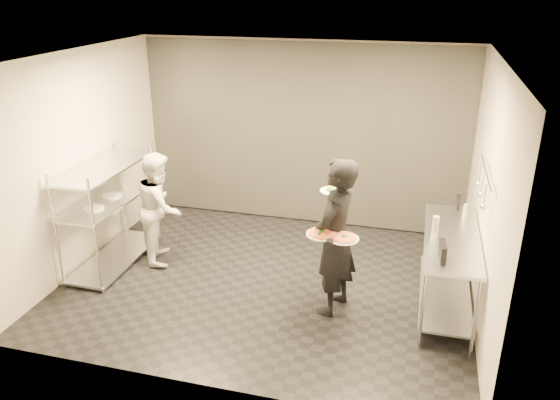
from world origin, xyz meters
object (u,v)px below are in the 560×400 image
(pizza_plate_near, at_px, (323,233))
(prep_counter, at_px, (449,259))
(salad_plate, at_px, (332,189))
(pos_monitor, at_px, (443,252))
(waiter, at_px, (336,238))
(bottle_clear, at_px, (465,211))
(bottle_dark, at_px, (458,202))
(pizza_plate_far, at_px, (344,238))
(chef, at_px, (160,207))
(bottle_green, at_px, (435,227))
(pass_rack, at_px, (110,209))

(pizza_plate_near, bearing_deg, prep_counter, 21.69)
(salad_plate, distance_m, pos_monitor, 1.41)
(salad_plate, xyz_separation_m, pos_monitor, (1.25, -0.55, -0.35))
(waiter, xyz_separation_m, salad_plate, (-0.11, 0.32, 0.45))
(waiter, xyz_separation_m, bottle_clear, (1.41, 0.91, 0.09))
(waiter, xyz_separation_m, bottle_dark, (1.33, 1.18, 0.10))
(pizza_plate_far, bearing_deg, bottle_dark, 48.29)
(pizza_plate_near, relative_size, salad_plate, 1.27)
(prep_counter, height_order, bottle_dark, bottle_dark)
(pizza_plate_far, xyz_separation_m, bottle_clear, (1.29, 1.10, -0.01))
(chef, height_order, pizza_plate_near, chef)
(pizza_plate_far, xyz_separation_m, pos_monitor, (1.02, -0.04, -0.01))
(pizza_plate_near, distance_m, pizza_plate_far, 0.24)
(pizza_plate_far, bearing_deg, prep_counter, 26.38)
(chef, height_order, pizza_plate_far, chef)
(pizza_plate_far, bearing_deg, salad_plate, 113.92)
(pos_monitor, relative_size, bottle_green, 1.00)
(pizza_plate_near, distance_m, bottle_green, 1.26)
(pizza_plate_far, height_order, bottle_green, bottle_green)
(chef, xyz_separation_m, bottle_green, (3.53, -0.36, 0.29))
(chef, height_order, bottle_dark, chef)
(pizza_plate_far, xyz_separation_m, salad_plate, (-0.22, 0.50, 0.35))
(bottle_green, xyz_separation_m, bottle_clear, (0.35, 0.63, -0.04))
(pass_rack, relative_size, waiter, 0.87)
(pizza_plate_far, xyz_separation_m, bottle_green, (0.95, 0.46, 0.03))
(pass_rack, xyz_separation_m, pos_monitor, (4.21, -0.61, 0.24))
(salad_plate, distance_m, bottle_green, 1.21)
(salad_plate, distance_m, bottle_clear, 1.67)
(pass_rack, distance_m, bottle_green, 4.14)
(salad_plate, height_order, pos_monitor, salad_plate)
(prep_counter, xyz_separation_m, bottle_clear, (0.15, 0.53, 0.39))
(pos_monitor, bearing_deg, pizza_plate_near, 172.37)
(pass_rack, bearing_deg, pizza_plate_far, -10.04)
(pizza_plate_far, height_order, bottle_clear, bottle_clear)
(bottle_dark, bearing_deg, pass_rack, -169.67)
(prep_counter, xyz_separation_m, pos_monitor, (-0.12, -0.61, 0.39))
(pizza_plate_far, bearing_deg, waiter, 121.94)
(prep_counter, relative_size, bottle_dark, 9.03)
(pass_rack, height_order, bottle_green, pass_rack)
(pizza_plate_near, bearing_deg, chef, 161.12)
(pass_rack, bearing_deg, chef, 23.42)
(pizza_plate_near, height_order, bottle_dark, bottle_dark)
(pizza_plate_far, distance_m, bottle_dark, 1.83)
(chef, bearing_deg, pizza_plate_near, -129.03)
(pos_monitor, bearing_deg, salad_plate, 151.52)
(pos_monitor, distance_m, bottle_green, 0.51)
(waiter, bearing_deg, chef, -88.75)
(prep_counter, height_order, salad_plate, salad_plate)
(pizza_plate_near, distance_m, pos_monitor, 1.26)
(waiter, bearing_deg, bottle_clear, 138.72)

